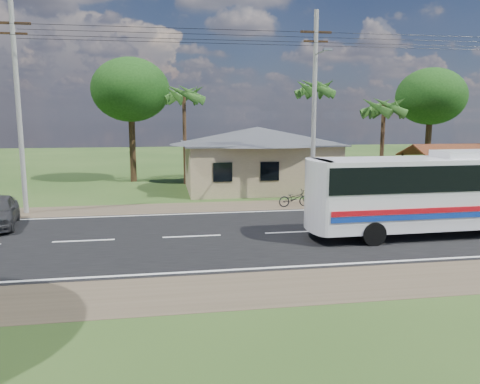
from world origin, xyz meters
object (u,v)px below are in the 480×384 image
(waiting_shed, at_px, (449,153))
(motorcycle, at_px, (294,198))
(person, at_px, (442,186))
(coach_bus, at_px, (447,187))

(waiting_shed, bearing_deg, motorcycle, -166.78)
(waiting_shed, height_order, person, waiting_shed)
(waiting_shed, relative_size, person, 3.21)
(coach_bus, distance_m, person, 9.61)
(waiting_shed, height_order, motorcycle, waiting_shed)
(coach_bus, xyz_separation_m, motorcycle, (-4.80, 7.21, -1.62))
(waiting_shed, distance_m, coach_bus, 11.80)
(waiting_shed, distance_m, person, 2.98)
(motorcycle, relative_size, person, 1.15)
(waiting_shed, xyz_separation_m, coach_bus, (-6.46, -9.86, -0.62))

